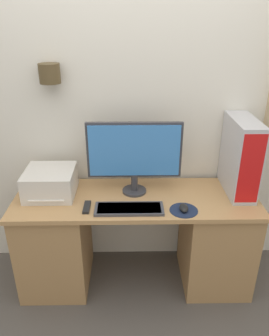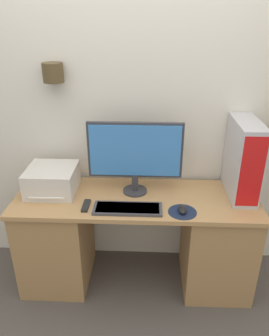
{
  "view_description": "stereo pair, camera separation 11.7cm",
  "coord_description": "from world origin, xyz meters",
  "px_view_note": "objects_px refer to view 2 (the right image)",
  "views": [
    {
      "loc": [
        -0.04,
        -1.65,
        1.85
      ],
      "look_at": [
        -0.01,
        0.28,
        0.94
      ],
      "focal_mm": 35.0,
      "sensor_mm": 36.0,
      "label": 1
    },
    {
      "loc": [
        0.08,
        -1.65,
        1.85
      ],
      "look_at": [
        -0.01,
        0.28,
        0.94
      ],
      "focal_mm": 35.0,
      "sensor_mm": 36.0,
      "label": 2
    }
  ],
  "objects_px": {
    "mouse": "(182,209)",
    "printer": "(52,180)",
    "keyboard": "(128,208)",
    "monitor": "(135,153)",
    "remote_control": "(86,206)",
    "computer_tower": "(243,159)"
  },
  "relations": [
    {
      "from": "mouse",
      "to": "printer",
      "type": "relative_size",
      "value": 0.28
    },
    {
      "from": "monitor",
      "to": "remote_control",
      "type": "bearing_deg",
      "value": -145.13
    },
    {
      "from": "computer_tower",
      "to": "printer",
      "type": "xyz_separation_m",
      "value": [
        -1.29,
        -0.03,
        -0.17
      ]
    },
    {
      "from": "printer",
      "to": "remote_control",
      "type": "bearing_deg",
      "value": -35.98
    },
    {
      "from": "monitor",
      "to": "computer_tower",
      "type": "relative_size",
      "value": 1.22
    },
    {
      "from": "mouse",
      "to": "remote_control",
      "type": "distance_m",
      "value": 0.62
    },
    {
      "from": "keyboard",
      "to": "remote_control",
      "type": "xyz_separation_m",
      "value": [
        -0.27,
        0.03,
        -0.0
      ]
    },
    {
      "from": "monitor",
      "to": "keyboard",
      "type": "xyz_separation_m",
      "value": [
        -0.04,
        -0.24,
        -0.28
      ]
    },
    {
      "from": "mouse",
      "to": "remote_control",
      "type": "xyz_separation_m",
      "value": [
        -0.62,
        0.04,
        -0.01
      ]
    },
    {
      "from": "monitor",
      "to": "printer",
      "type": "xyz_separation_m",
      "value": [
        -0.57,
        -0.02,
        -0.2
      ]
    },
    {
      "from": "monitor",
      "to": "keyboard",
      "type": "bearing_deg",
      "value": -98.65
    },
    {
      "from": "keyboard",
      "to": "computer_tower",
      "type": "distance_m",
      "value": 0.83
    },
    {
      "from": "keyboard",
      "to": "remote_control",
      "type": "relative_size",
      "value": 3.08
    },
    {
      "from": "monitor",
      "to": "printer",
      "type": "relative_size",
      "value": 1.91
    },
    {
      "from": "keyboard",
      "to": "mouse",
      "type": "height_order",
      "value": "mouse"
    },
    {
      "from": "mouse",
      "to": "computer_tower",
      "type": "relative_size",
      "value": 0.18
    },
    {
      "from": "monitor",
      "to": "printer",
      "type": "height_order",
      "value": "monitor"
    },
    {
      "from": "printer",
      "to": "remote_control",
      "type": "distance_m",
      "value": 0.34
    },
    {
      "from": "keyboard",
      "to": "computer_tower",
      "type": "xyz_separation_m",
      "value": [
        0.75,
        0.25,
        0.25
      ]
    },
    {
      "from": "keyboard",
      "to": "printer",
      "type": "distance_m",
      "value": 0.58
    },
    {
      "from": "keyboard",
      "to": "printer",
      "type": "height_order",
      "value": "printer"
    },
    {
      "from": "monitor",
      "to": "printer",
      "type": "distance_m",
      "value": 0.61
    }
  ]
}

